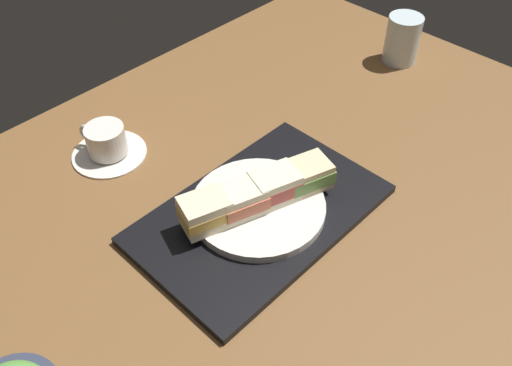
{
  "coord_description": "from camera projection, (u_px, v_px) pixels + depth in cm",
  "views": [
    {
      "loc": [
        -51.35,
        -47.15,
        70.43
      ],
      "look_at": [
        -3.29,
        -0.69,
        5.0
      ],
      "focal_mm": 38.46,
      "sensor_mm": 36.0,
      "label": 1
    }
  ],
  "objects": [
    {
      "name": "serving_tray",
      "position": [
        260.0,
        214.0,
        0.94
      ],
      "size": [
        42.63,
        26.71,
        1.45
      ],
      "primitive_type": "cube",
      "color": "black",
      "rests_on": "ground_plane"
    },
    {
      "name": "sandwich_plate",
      "position": [
        258.0,
        207.0,
        0.93
      ],
      "size": [
        23.07,
        23.07,
        1.56
      ],
      "primitive_type": "cylinder",
      "color": "silver",
      "rests_on": "serving_tray"
    },
    {
      "name": "sandwich_inner_near",
      "position": [
        241.0,
        199.0,
        0.9
      ],
      "size": [
        9.34,
        8.28,
        5.16
      ],
      "color": "#EFE5C1",
      "rests_on": "sandwich_plate"
    },
    {
      "name": "ground_plane",
      "position": [
        266.0,
        198.0,
        1.0
      ],
      "size": [
        140.0,
        100.0,
        3.0
      ],
      "primitive_type": "cube",
      "color": "brown"
    },
    {
      "name": "sandwich_farmost",
      "position": [
        307.0,
        175.0,
        0.94
      ],
      "size": [
        9.72,
        8.29,
        4.9
      ],
      "color": "beige",
      "rests_on": "sandwich_plate"
    },
    {
      "name": "sandwich_inner_far",
      "position": [
        275.0,
        186.0,
        0.92
      ],
      "size": [
        9.32,
        7.97,
        5.35
      ],
      "color": "#EFE5C1",
      "rests_on": "sandwich_plate"
    },
    {
      "name": "coffee_cup",
      "position": [
        107.0,
        144.0,
        1.05
      ],
      "size": [
        14.34,
        14.34,
        6.5
      ],
      "color": "silver",
      "rests_on": "ground_plane"
    },
    {
      "name": "sandwich_nearmost",
      "position": [
        206.0,
        212.0,
        0.88
      ],
      "size": [
        9.31,
        8.03,
        5.47
      ],
      "color": "beige",
      "rests_on": "sandwich_plate"
    },
    {
      "name": "drinking_glass",
      "position": [
        402.0,
        39.0,
        1.27
      ],
      "size": [
        7.91,
        7.91,
        11.11
      ],
      "primitive_type": "cylinder",
      "color": "silver",
      "rests_on": "ground_plane"
    }
  ]
}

